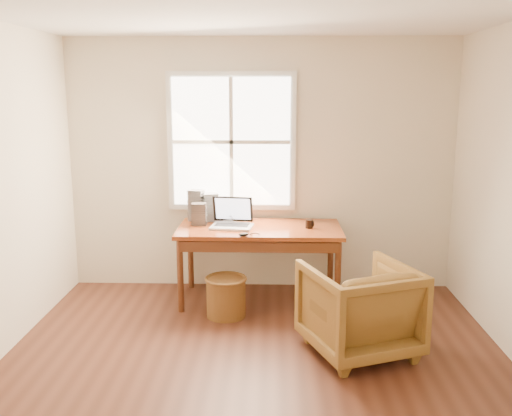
{
  "coord_description": "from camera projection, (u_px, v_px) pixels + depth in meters",
  "views": [
    {
      "loc": [
        0.13,
        -3.64,
        2.07
      ],
      "look_at": [
        -0.03,
        1.65,
        0.97
      ],
      "focal_mm": 40.0,
      "sensor_mm": 36.0,
      "label": 1
    }
  ],
  "objects": [
    {
      "name": "room_shell",
      "position": [
        251.0,
        203.0,
        3.88
      ],
      "size": [
        4.04,
        4.54,
        2.64
      ],
      "color": "#4E281B",
      "rests_on": "ground"
    },
    {
      "name": "desk",
      "position": [
        260.0,
        229.0,
        5.61
      ],
      "size": [
        1.6,
        0.8,
        0.04
      ],
      "primitive_type": "cube",
      "color": "brown",
      "rests_on": "room_shell"
    },
    {
      "name": "armchair",
      "position": [
        359.0,
        309.0,
        4.52
      ],
      "size": [
        1.03,
        1.04,
        0.74
      ],
      "primitive_type": "imported",
      "rotation": [
        0.0,
        0.0,
        3.52
      ],
      "color": "brown",
      "rests_on": "room_shell"
    },
    {
      "name": "wicker_stool",
      "position": [
        226.0,
        297.0,
        5.3
      ],
      "size": [
        0.48,
        0.48,
        0.36
      ],
      "primitive_type": "cylinder",
      "rotation": [
        0.0,
        0.0,
        0.43
      ],
      "color": "brown",
      "rests_on": "room_shell"
    },
    {
      "name": "laptop",
      "position": [
        232.0,
        212.0,
        5.54
      ],
      "size": [
        0.48,
        0.5,
        0.32
      ],
      "primitive_type": null,
      "rotation": [
        0.0,
        0.0,
        -0.13
      ],
      "color": "#B0B2B7",
      "rests_on": "desk"
    },
    {
      "name": "mouse",
      "position": [
        244.0,
        234.0,
        5.25
      ],
      "size": [
        0.11,
        0.09,
        0.03
      ],
      "primitive_type": "ellipsoid",
      "rotation": [
        0.0,
        0.0,
        0.36
      ],
      "color": "black",
      "rests_on": "desk"
    },
    {
      "name": "coffee_mug",
      "position": [
        309.0,
        224.0,
        5.56
      ],
      "size": [
        0.1,
        0.1,
        0.08
      ],
      "primitive_type": "cylinder",
      "rotation": [
        0.0,
        0.0,
        0.42
      ],
      "color": "black",
      "rests_on": "desk"
    },
    {
      "name": "cd_stack_a",
      "position": [
        211.0,
        207.0,
        5.84
      ],
      "size": [
        0.18,
        0.16,
        0.29
      ],
      "primitive_type": "cube",
      "rotation": [
        0.0,
        0.0,
        0.24
      ],
      "color": "#B5BBC1",
      "rests_on": "desk"
    },
    {
      "name": "cd_stack_b",
      "position": [
        199.0,
        214.0,
        5.68
      ],
      "size": [
        0.14,
        0.13,
        0.22
      ],
      "primitive_type": "cube",
      "rotation": [
        0.0,
        0.0,
        0.02
      ],
      "color": "#232428",
      "rests_on": "desk"
    },
    {
      "name": "cd_stack_c",
      "position": [
        196.0,
        205.0,
        5.86
      ],
      "size": [
        0.17,
        0.15,
        0.32
      ],
      "primitive_type": "cube",
      "rotation": [
        0.0,
        0.0,
        -0.23
      ],
      "color": "#9899A5",
      "rests_on": "desk"
    },
    {
      "name": "cd_stack_d",
      "position": [
        228.0,
        212.0,
        5.83
      ],
      "size": [
        0.19,
        0.18,
        0.2
      ],
      "primitive_type": "cube",
      "rotation": [
        0.0,
        0.0,
        -0.33
      ],
      "color": "silver",
      "rests_on": "desk"
    }
  ]
}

